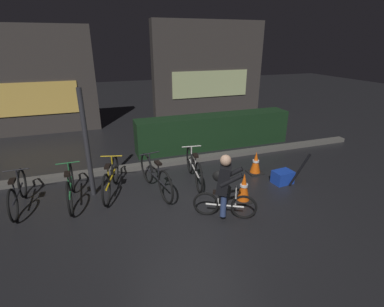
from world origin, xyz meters
TOP-DOWN VIEW (x-y plane):
  - ground_plane at (0.00, 0.00)m, footprint 40.00×40.00m
  - sidewalk_curb at (0.00, 2.20)m, footprint 12.00×0.24m
  - hedge_row at (1.80, 3.10)m, footprint 4.80×0.70m
  - storefront_left at (-3.56, 6.50)m, footprint 4.29×0.54m
  - storefront_right at (3.27, 7.20)m, footprint 4.89×0.54m
  - street_post at (-1.84, 1.20)m, footprint 0.10×0.10m
  - parked_bike_leftmost at (-3.21, 1.13)m, footprint 0.46×1.55m
  - parked_bike_left_mid at (-2.25, 1.03)m, footprint 0.46×1.66m
  - parked_bike_center_left at (-1.45, 1.13)m, footprint 0.53×1.60m
  - parked_bike_center_right at (-0.54, 0.88)m, footprint 0.46×1.73m
  - parked_bike_right_mid at (0.41, 1.06)m, footprint 0.46×1.69m
  - traffic_cone_near at (1.07, -0.10)m, footprint 0.36×0.36m
  - traffic_cone_far at (2.00, 0.98)m, footprint 0.36×0.36m
  - blue_crate at (2.32, 0.30)m, footprint 0.47×0.36m
  - cyclist at (0.44, -0.47)m, footprint 1.06×0.68m
  - closed_umbrella at (2.55, 0.05)m, footprint 0.37×0.21m

SIDE VIEW (x-z plane):
  - ground_plane at x=0.00m, z-range 0.00..0.00m
  - sidewalk_curb at x=0.00m, z-range 0.00..0.12m
  - blue_crate at x=2.32m, z-range 0.00..0.30m
  - traffic_cone_far at x=2.00m, z-range -0.01..0.55m
  - traffic_cone_near at x=1.07m, z-range -0.01..0.61m
  - parked_bike_leftmost at x=-3.21m, z-range -0.03..0.68m
  - parked_bike_center_left at x=-1.45m, z-range -0.03..0.72m
  - parked_bike_left_mid at x=-2.25m, z-range -0.03..0.73m
  - parked_bike_right_mid at x=0.41m, z-range -0.04..0.75m
  - parked_bike_center_right at x=-0.54m, z-range -0.04..0.77m
  - closed_umbrella at x=2.55m, z-range 0.00..0.80m
  - hedge_row at x=1.80m, z-range 0.00..1.01m
  - cyclist at x=0.44m, z-range 0.01..1.25m
  - street_post at x=-1.84m, z-range 0.00..2.27m
  - storefront_left at x=-3.56m, z-range -0.01..3.60m
  - storefront_right at x=3.27m, z-range -0.01..3.89m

